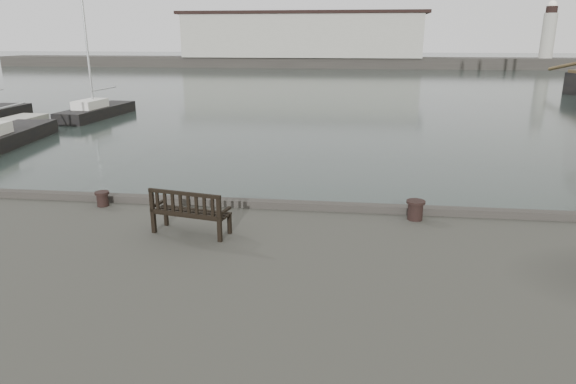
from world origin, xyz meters
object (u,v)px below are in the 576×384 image
object	(u,v)px
yacht_d	(97,114)
bollard_right	(415,210)
bench	(191,220)
bollard_left	(103,199)

from	to	relation	value
yacht_d	bollard_right	bearing A→B (deg)	-45.90
bench	yacht_d	size ratio (longest dim) A/B	0.18
bench	bollard_left	distance (m)	3.30
yacht_d	bollard_left	bearing A→B (deg)	-58.63
bollard_left	yacht_d	xyz separation A→B (m)	(-12.68, 24.32, -1.52)
bollard_left	bollard_right	xyz separation A→B (m)	(7.94, -0.02, 0.04)
yacht_d	bench	bearing A→B (deg)	-55.19
bollard_right	bollard_left	bearing A→B (deg)	179.86
bench	yacht_d	distance (m)	30.28
bollard_left	bollard_right	size ratio (longest dim) A/B	0.81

